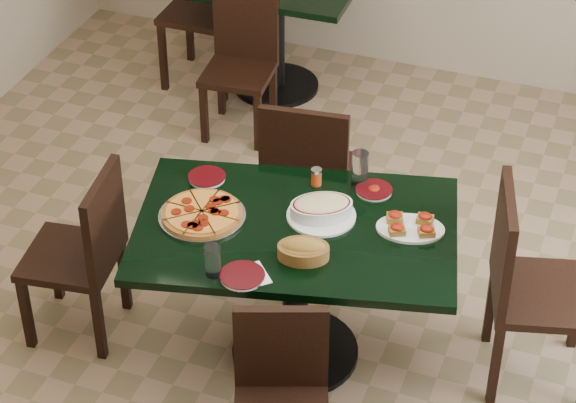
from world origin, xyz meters
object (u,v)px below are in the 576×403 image
(chair_near, at_px, (281,393))
(chair_right, at_px, (526,279))
(bruschetta_platter, at_px, (410,226))
(pepperoni_pizza, at_px, (202,214))
(chair_left, at_px, (86,248))
(back_chair_near, at_px, (242,57))
(back_chair_left, at_px, (218,2))
(lasagna_casserole, at_px, (321,208))
(bread_basket, at_px, (303,250))
(back_table, at_px, (276,13))
(main_table, at_px, (296,259))
(chair_far, at_px, (308,171))

(chair_near, xyz_separation_m, chair_right, (0.79, 0.90, 0.11))
(bruschetta_platter, bearing_deg, pepperoni_pizza, -178.84)
(chair_left, relative_size, back_chair_near, 1.06)
(back_chair_left, distance_m, bruschetta_platter, 2.71)
(lasagna_casserole, bearing_deg, back_chair_left, 94.00)
(bread_basket, bearing_deg, back_chair_left, 104.79)
(back_chair_near, distance_m, pepperoni_pizza, 1.95)
(chair_left, bearing_deg, back_table, 171.79)
(main_table, height_order, bruschetta_platter, bruschetta_platter)
(main_table, relative_size, chair_right, 1.57)
(back_table, height_order, pepperoni_pizza, pepperoni_pizza)
(chair_near, bearing_deg, back_chair_left, 97.28)
(back_chair_near, bearing_deg, chair_left, -94.49)
(main_table, bearing_deg, bruschetta_platter, 3.79)
(back_table, relative_size, chair_far, 1.08)
(back_table, xyz_separation_m, bruschetta_platter, (1.41, -2.09, 0.25))
(lasagna_casserole, bearing_deg, chair_far, 84.40)
(back_table, xyz_separation_m, chair_near, (1.12, -2.90, -0.08))
(chair_near, bearing_deg, main_table, 84.93)
(chair_far, height_order, lasagna_casserole, chair_far)
(back_table, distance_m, chair_near, 3.11)
(chair_near, bearing_deg, chair_far, 84.93)
(back_table, height_order, chair_far, chair_far)
(back_chair_near, height_order, back_chair_left, back_chair_left)
(bruschetta_platter, bearing_deg, main_table, -176.11)
(pepperoni_pizza, bearing_deg, chair_right, 13.01)
(chair_right, bearing_deg, back_table, 28.72)
(back_table, height_order, back_chair_near, back_chair_near)
(chair_far, bearing_deg, bruschetta_platter, 132.15)
(back_chair_left, relative_size, bread_basket, 4.04)
(back_chair_left, height_order, lasagna_casserole, back_chair_left)
(main_table, relative_size, chair_near, 1.92)
(chair_right, bearing_deg, bread_basket, 101.12)
(chair_far, distance_m, back_chair_near, 1.30)
(bread_basket, bearing_deg, bruschetta_platter, 26.38)
(back_table, bearing_deg, back_chair_near, -95.39)
(chair_right, height_order, chair_left, chair_right)
(chair_far, height_order, bruschetta_platter, chair_far)
(back_table, xyz_separation_m, pepperoni_pizza, (0.54, -2.32, 0.24))
(chair_near, bearing_deg, bread_basket, 79.17)
(chair_left, relative_size, pepperoni_pizza, 2.33)
(back_chair_left, bearing_deg, bruschetta_platter, 40.73)
(chair_right, distance_m, bread_basket, 1.00)
(back_chair_near, distance_m, back_chair_left, 0.55)
(main_table, bearing_deg, chair_left, 176.60)
(main_table, bearing_deg, pepperoni_pizza, 177.80)
(chair_far, bearing_deg, back_chair_left, -59.60)
(main_table, bearing_deg, chair_near, -88.09)
(back_chair_near, height_order, bruschetta_platter, back_chair_near)
(main_table, height_order, back_chair_near, back_chair_near)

